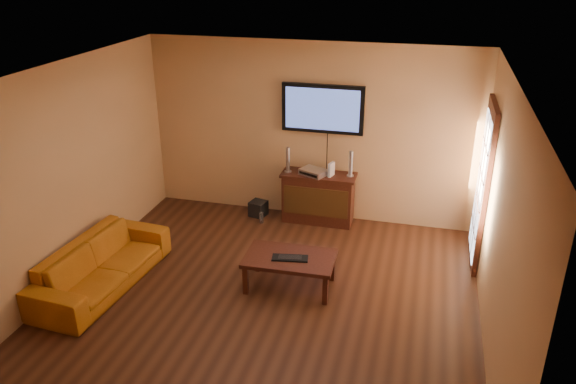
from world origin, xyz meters
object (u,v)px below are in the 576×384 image
(speaker_left, at_px, (288,161))
(subwoofer, at_px, (258,208))
(television, at_px, (323,109))
(speaker_right, at_px, (351,165))
(bottle, at_px, (261,218))
(media_console, at_px, (318,198))
(coffee_table, at_px, (290,260))
(av_receiver, at_px, (314,172))
(game_console, at_px, (331,169))
(keyboard, at_px, (290,258))
(sofa, at_px, (101,258))

(speaker_left, height_order, subwoofer, speaker_left)
(television, relative_size, subwoofer, 5.11)
(speaker_right, distance_m, bottle, 1.59)
(media_console, height_order, speaker_left, speaker_left)
(coffee_table, xyz_separation_m, av_receiver, (-0.11, 1.85, 0.45))
(coffee_table, xyz_separation_m, bottle, (-0.86, 1.61, -0.29))
(television, distance_m, subwoofer, 1.89)
(speaker_right, bearing_deg, game_console, -166.17)
(speaker_right, distance_m, subwoofer, 1.65)
(media_console, height_order, bottle, media_console)
(av_receiver, height_order, keyboard, av_receiver)
(media_console, xyz_separation_m, keyboard, (0.05, -1.94, 0.05))
(sofa, height_order, subwoofer, sofa)
(sofa, bearing_deg, speaker_right, -42.94)
(coffee_table, xyz_separation_m, subwoofer, (-0.99, 1.85, -0.25))
(television, distance_m, coffee_table, 2.48)
(bottle, distance_m, keyboard, 1.91)
(speaker_right, height_order, av_receiver, speaker_right)
(sofa, height_order, bottle, sofa)
(speaker_right, bearing_deg, subwoofer, -176.52)
(sofa, bearing_deg, keyboard, -73.17)
(speaker_left, relative_size, game_console, 1.88)
(game_console, xyz_separation_m, bottle, (-1.02, -0.25, -0.80))
(speaker_left, xyz_separation_m, av_receiver, (0.40, -0.01, -0.14))
(bottle, bearing_deg, speaker_left, 35.42)
(television, relative_size, av_receiver, 3.22)
(speaker_left, relative_size, av_receiver, 1.04)
(media_console, height_order, television, television)
(av_receiver, bearing_deg, keyboard, -61.30)
(speaker_right, xyz_separation_m, bottle, (-1.29, -0.32, -0.87))
(av_receiver, bearing_deg, game_console, 27.81)
(game_console, bearing_deg, television, 149.55)
(sofa, bearing_deg, av_receiver, -37.50)
(speaker_right, distance_m, av_receiver, 0.56)
(sofa, xyz_separation_m, speaker_right, (2.69, 2.48, 0.57))
(sofa, bearing_deg, television, -35.95)
(speaker_left, bearing_deg, sofa, -126.09)
(television, bearing_deg, coffee_table, -88.88)
(bottle, bearing_deg, media_console, 18.96)
(television, distance_m, game_console, 0.90)
(game_console, relative_size, bottle, 1.12)
(game_console, distance_m, subwoofer, 1.37)
(speaker_left, xyz_separation_m, speaker_right, (0.94, 0.07, 0.00))
(television, relative_size, game_console, 5.84)
(sofa, height_order, av_receiver, av_receiver)
(speaker_left, relative_size, subwoofer, 1.64)
(coffee_table, height_order, keyboard, keyboard)
(coffee_table, bearing_deg, television, 91.12)
(sofa, bearing_deg, speaker_left, -31.66)
(av_receiver, relative_size, keyboard, 0.83)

